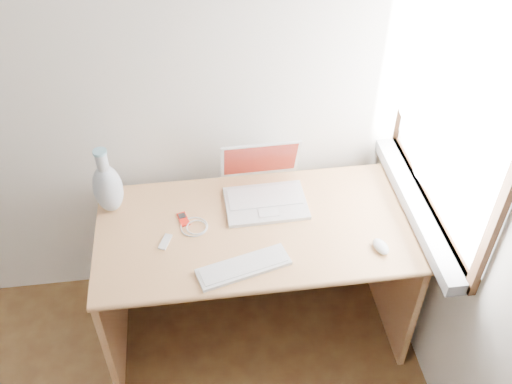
{
  "coord_description": "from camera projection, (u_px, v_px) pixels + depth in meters",
  "views": [
    {
      "loc": [
        0.75,
        -0.42,
        2.49
      ],
      "look_at": [
        0.99,
        1.35,
        0.9
      ],
      "focal_mm": 40.0,
      "sensor_mm": 36.0,
      "label": 1
    }
  ],
  "objects": [
    {
      "name": "external_keyboard",
      "position": [
        244.0,
        267.0,
        2.29
      ],
      "size": [
        0.4,
        0.21,
        0.02
      ],
      "rotation": [
        0.0,
        0.0,
        0.26
      ],
      "color": "white",
      "rests_on": "desk"
    },
    {
      "name": "ipod",
      "position": [
        183.0,
        219.0,
        2.51
      ],
      "size": [
        0.06,
        0.09,
        0.01
      ],
      "rotation": [
        0.0,
        0.0,
        0.26
      ],
      "color": "red",
      "rests_on": "desk"
    },
    {
      "name": "back_wall",
      "position": [
        3.0,
        76.0,
        2.32
      ],
      "size": [
        3.5,
        0.04,
        2.6
      ],
      "primitive_type": "cube",
      "color": "white",
      "rests_on": "floor"
    },
    {
      "name": "remote",
      "position": [
        165.0,
        242.0,
        2.41
      ],
      "size": [
        0.06,
        0.09,
        0.01
      ],
      "primitive_type": "cube",
      "rotation": [
        0.0,
        0.0,
        -0.39
      ],
      "color": "white",
      "rests_on": "desk"
    },
    {
      "name": "window",
      "position": [
        446.0,
        111.0,
        2.17
      ],
      "size": [
        0.11,
        0.99,
        1.1
      ],
      "color": "silver",
      "rests_on": "right_wall"
    },
    {
      "name": "mouse",
      "position": [
        381.0,
        246.0,
        2.37
      ],
      "size": [
        0.08,
        0.1,
        0.03
      ],
      "primitive_type": "ellipsoid",
      "rotation": [
        0.0,
        0.0,
        0.24
      ],
      "color": "silver",
      "rests_on": "desk"
    },
    {
      "name": "vase",
      "position": [
        108.0,
        187.0,
        2.47
      ],
      "size": [
        0.13,
        0.13,
        0.33
      ],
      "color": "silver",
      "rests_on": "desk"
    },
    {
      "name": "cable_coil",
      "position": [
        194.0,
        227.0,
        2.47
      ],
      "size": [
        0.16,
        0.16,
        0.01
      ],
      "primitive_type": "torus",
      "rotation": [
        0.0,
        0.0,
        -0.39
      ],
      "color": "white",
      "rests_on": "desk"
    },
    {
      "name": "desk",
      "position": [
        253.0,
        245.0,
        2.68
      ],
      "size": [
        1.38,
        0.69,
        0.73
      ],
      "color": "tan",
      "rests_on": "floor"
    },
    {
      "name": "laptop",
      "position": [
        265.0,
        188.0,
        2.58
      ],
      "size": [
        0.37,
        0.31,
        0.25
      ],
      "rotation": [
        0.0,
        0.0,
        0.02
      ],
      "color": "silver",
      "rests_on": "desk"
    }
  ]
}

